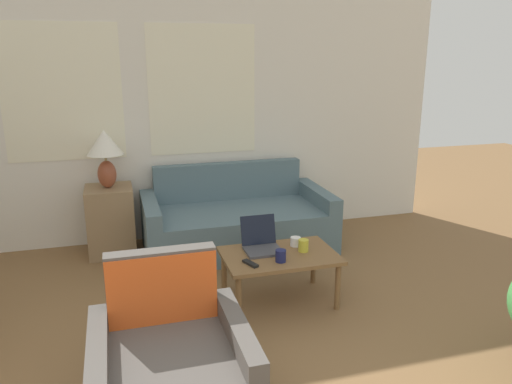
% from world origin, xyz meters
% --- Properties ---
extents(wall_back, '(6.39, 0.06, 2.60)m').
position_xyz_m(wall_back, '(-0.00, 4.20, 1.31)').
color(wall_back, white).
rests_on(wall_back, ground_plane).
extents(couch, '(1.85, 0.94, 0.80)m').
position_xyz_m(couch, '(0.82, 3.71, 0.25)').
color(couch, slate).
rests_on(couch, ground_plane).
extents(armchair, '(0.82, 0.80, 0.86)m').
position_xyz_m(armchair, '(-0.12, 1.37, 0.26)').
color(armchair, '#514C47').
rests_on(armchair, ground_plane).
extents(side_table, '(0.44, 0.44, 0.67)m').
position_xyz_m(side_table, '(-0.40, 3.87, 0.34)').
color(side_table, '#937551').
rests_on(side_table, ground_plane).
extents(table_lamp, '(0.34, 0.34, 0.56)m').
position_xyz_m(table_lamp, '(-0.40, 3.87, 1.04)').
color(table_lamp, brown).
rests_on(table_lamp, side_table).
extents(coffee_table, '(0.88, 0.58, 0.41)m').
position_xyz_m(coffee_table, '(0.86, 2.45, 0.36)').
color(coffee_table, brown).
rests_on(coffee_table, ground_plane).
extents(laptop, '(0.28, 0.30, 0.25)m').
position_xyz_m(laptop, '(0.75, 2.58, 0.46)').
color(laptop, '#47474C').
rests_on(laptop, coffee_table).
extents(cup_navy, '(0.08, 0.08, 0.10)m').
position_xyz_m(cup_navy, '(1.05, 2.45, 0.46)').
color(cup_navy, gold).
rests_on(cup_navy, coffee_table).
extents(cup_yellow, '(0.08, 0.08, 0.07)m').
position_xyz_m(cup_yellow, '(1.03, 2.58, 0.44)').
color(cup_yellow, white).
rests_on(cup_yellow, coffee_table).
extents(cup_white, '(0.08, 0.08, 0.09)m').
position_xyz_m(cup_white, '(0.82, 2.31, 0.45)').
color(cup_white, '#191E4C').
rests_on(cup_white, coffee_table).
extents(tv_remote, '(0.10, 0.16, 0.02)m').
position_xyz_m(tv_remote, '(0.58, 2.31, 0.42)').
color(tv_remote, black).
rests_on(tv_remote, coffee_table).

